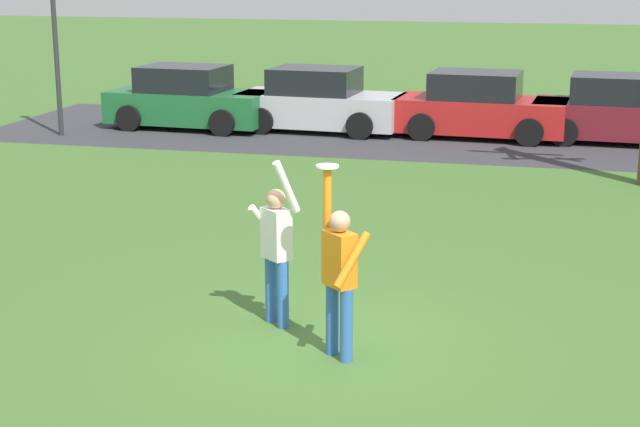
{
  "coord_description": "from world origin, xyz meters",
  "views": [
    {
      "loc": [
        2.47,
        -10.26,
        4.21
      ],
      "look_at": [
        -0.23,
        0.67,
        1.34
      ],
      "focal_mm": 55.87,
      "sensor_mm": 36.0,
      "label": 1
    }
  ],
  "objects_px": {
    "parked_car_green": "(188,100)",
    "parked_car_maroon": "(621,112)",
    "lamppost_by_lot": "(55,29)",
    "person_defender": "(276,245)",
    "parked_car_silver": "(319,102)",
    "parked_car_red": "(479,107)",
    "frisbee_disc": "(327,166)",
    "person_catcher": "(339,272)"
  },
  "relations": [
    {
      "from": "person_catcher",
      "to": "parked_car_maroon",
      "type": "xyz_separation_m",
      "value": [
        3.54,
        14.46,
        -0.25
      ]
    },
    {
      "from": "person_defender",
      "to": "lamppost_by_lot",
      "type": "height_order",
      "value": "lamppost_by_lot"
    },
    {
      "from": "person_defender",
      "to": "parked_car_maroon",
      "type": "height_order",
      "value": "person_defender"
    },
    {
      "from": "parked_car_green",
      "to": "parked_car_maroon",
      "type": "xyz_separation_m",
      "value": [
        10.69,
        0.48,
        0.0
      ]
    },
    {
      "from": "frisbee_disc",
      "to": "parked_car_green",
      "type": "height_order",
      "value": "frisbee_disc"
    },
    {
      "from": "person_catcher",
      "to": "parked_car_red",
      "type": "distance_m",
      "value": 14.38
    },
    {
      "from": "person_catcher",
      "to": "frisbee_disc",
      "type": "xyz_separation_m",
      "value": [
        -0.17,
        0.15,
        1.11
      ]
    },
    {
      "from": "person_catcher",
      "to": "parked_car_maroon",
      "type": "bearing_deg",
      "value": -62.71
    },
    {
      "from": "parked_car_red",
      "to": "parked_car_green",
      "type": "bearing_deg",
      "value": -173.7
    },
    {
      "from": "frisbee_disc",
      "to": "parked_car_maroon",
      "type": "xyz_separation_m",
      "value": [
        3.7,
        14.31,
        -1.37
      ]
    },
    {
      "from": "parked_car_silver",
      "to": "parked_car_red",
      "type": "relative_size",
      "value": 1.0
    },
    {
      "from": "parked_car_green",
      "to": "parked_car_silver",
      "type": "distance_m",
      "value": 3.39
    },
    {
      "from": "person_catcher",
      "to": "parked_car_silver",
      "type": "height_order",
      "value": "person_catcher"
    },
    {
      "from": "parked_car_red",
      "to": "lamppost_by_lot",
      "type": "xyz_separation_m",
      "value": [
        -10.03,
        -2.22,
        1.86
      ]
    },
    {
      "from": "frisbee_disc",
      "to": "person_catcher",
      "type": "bearing_deg",
      "value": -41.03
    },
    {
      "from": "person_catcher",
      "to": "frisbee_disc",
      "type": "bearing_deg",
      "value": 0.0
    },
    {
      "from": "frisbee_disc",
      "to": "parked_car_red",
      "type": "xyz_separation_m",
      "value": [
        0.39,
        14.23,
        -1.37
      ]
    },
    {
      "from": "parked_car_silver",
      "to": "person_defender",
      "type": "bearing_deg",
      "value": -74.89
    },
    {
      "from": "person_catcher",
      "to": "parked_car_red",
      "type": "height_order",
      "value": "person_catcher"
    },
    {
      "from": "lamppost_by_lot",
      "to": "parked_car_silver",
      "type": "bearing_deg",
      "value": 19.98
    },
    {
      "from": "person_defender",
      "to": "lamppost_by_lot",
      "type": "relative_size",
      "value": 0.48
    },
    {
      "from": "parked_car_red",
      "to": "person_defender",
      "type": "bearing_deg",
      "value": -91.66
    },
    {
      "from": "person_defender",
      "to": "frisbee_disc",
      "type": "bearing_deg",
      "value": 0.0
    },
    {
      "from": "parked_car_silver",
      "to": "parked_car_maroon",
      "type": "distance_m",
      "value": 7.32
    },
    {
      "from": "parked_car_maroon",
      "to": "lamppost_by_lot",
      "type": "bearing_deg",
      "value": -166.93
    },
    {
      "from": "person_defender",
      "to": "parked_car_silver",
      "type": "height_order",
      "value": "person_defender"
    },
    {
      "from": "person_catcher",
      "to": "parked_car_green",
      "type": "relative_size",
      "value": 0.5
    },
    {
      "from": "parked_car_silver",
      "to": "lamppost_by_lot",
      "type": "bearing_deg",
      "value": -156.76
    },
    {
      "from": "person_catcher",
      "to": "person_defender",
      "type": "relative_size",
      "value": 1.02
    },
    {
      "from": "person_defender",
      "to": "lamppost_by_lot",
      "type": "distance_m",
      "value": 14.48
    },
    {
      "from": "person_defender",
      "to": "parked_car_maroon",
      "type": "bearing_deg",
      "value": 112.86
    },
    {
      "from": "parked_car_red",
      "to": "parked_car_silver",
      "type": "bearing_deg",
      "value": -176.26
    },
    {
      "from": "lamppost_by_lot",
      "to": "person_defender",
      "type": "bearing_deg",
      "value": -51.99
    },
    {
      "from": "frisbee_disc",
      "to": "parked_car_maroon",
      "type": "bearing_deg",
      "value": 75.49
    },
    {
      "from": "person_catcher",
      "to": "parked_car_maroon",
      "type": "height_order",
      "value": "person_catcher"
    },
    {
      "from": "parked_car_maroon",
      "to": "lamppost_by_lot",
      "type": "distance_m",
      "value": 13.66
    },
    {
      "from": "person_catcher",
      "to": "person_defender",
      "type": "bearing_deg",
      "value": 0.0
    },
    {
      "from": "person_catcher",
      "to": "lamppost_by_lot",
      "type": "height_order",
      "value": "lamppost_by_lot"
    },
    {
      "from": "person_defender",
      "to": "parked_car_silver",
      "type": "distance_m",
      "value": 13.82
    },
    {
      "from": "parked_car_green",
      "to": "parked_car_red",
      "type": "relative_size",
      "value": 1.0
    },
    {
      "from": "person_catcher",
      "to": "person_defender",
      "type": "height_order",
      "value": "person_catcher"
    },
    {
      "from": "person_defender",
      "to": "frisbee_disc",
      "type": "distance_m",
      "value": 1.51
    }
  ]
}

